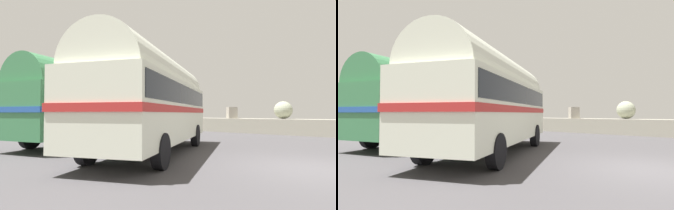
# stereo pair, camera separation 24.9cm
# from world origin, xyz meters

# --- Properties ---
(ground) EXTENTS (32.00, 26.00, 0.02)m
(ground) POSITION_xyz_m (0.00, 0.00, 0.01)
(ground) COLOR #3F3D3F
(vintage_coach) EXTENTS (5.66, 8.82, 3.70)m
(vintage_coach) POSITION_xyz_m (-5.08, -0.67, 2.05)
(vintage_coach) COLOR black
(vintage_coach) RESTS_ON ground
(second_coach) EXTENTS (4.90, 8.90, 3.70)m
(second_coach) POSITION_xyz_m (-9.64, -0.19, 2.05)
(second_coach) COLOR black
(second_coach) RESTS_ON ground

